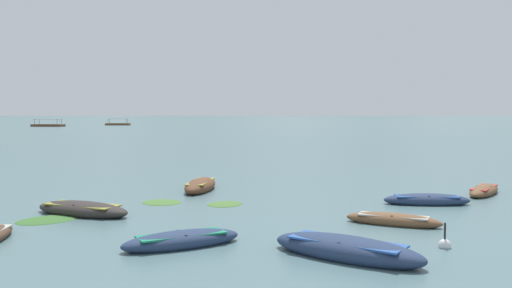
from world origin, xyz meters
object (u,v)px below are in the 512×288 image
at_px(rowboat_3, 346,249).
at_px(rowboat_7, 427,200).
at_px(ferry_1, 118,124).
at_px(rowboat_0, 484,191).
at_px(ferry_0, 48,125).
at_px(rowboat_2, 200,186).
at_px(rowboat_1, 82,209).
at_px(mooring_buoy, 445,245).
at_px(rowboat_5, 393,220).
at_px(rowboat_4, 182,240).

distance_m(rowboat_3, rowboat_7, 10.06).
bearing_deg(rowboat_7, ferry_1, 111.84).
relative_size(rowboat_3, ferry_1, 0.52).
xyz_separation_m(rowboat_0, ferry_0, (-84.26, 137.48, 0.26)).
distance_m(rowboat_2, rowboat_3, 14.06).
bearing_deg(rowboat_1, ferry_1, 107.00).
bearing_deg(rowboat_1, rowboat_0, 18.90).
height_order(rowboat_3, mooring_buoy, mooring_buoy).
bearing_deg(rowboat_2, rowboat_5, -44.63).
distance_m(rowboat_2, ferry_0, 153.62).
relative_size(rowboat_2, rowboat_7, 1.14).
xyz_separation_m(ferry_1, mooring_buoy, (62.84, -168.32, -0.36)).
bearing_deg(rowboat_3, rowboat_0, 55.39).
xyz_separation_m(rowboat_5, rowboat_7, (2.39, 4.41, 0.02)).
bearing_deg(rowboat_0, rowboat_7, -139.93).
relative_size(rowboat_2, ferry_1, 0.49).
relative_size(rowboat_5, ferry_0, 0.35).
distance_m(rowboat_0, rowboat_5, 9.61).
bearing_deg(rowboat_7, mooring_buoy, -101.46).
relative_size(rowboat_1, ferry_1, 0.52).
relative_size(rowboat_0, rowboat_3, 0.83).
bearing_deg(ferry_0, rowboat_5, -61.65).
distance_m(rowboat_5, mooring_buoy, 3.37).
height_order(rowboat_3, ferry_1, ferry_1).
distance_m(rowboat_2, rowboat_7, 11.32).
bearing_deg(rowboat_2, ferry_0, 117.08).
bearing_deg(ferry_1, rowboat_7, -68.16).
xyz_separation_m(rowboat_1, rowboat_4, (4.90, -4.80, -0.02)).
height_order(rowboat_0, rowboat_4, rowboat_4).
xyz_separation_m(rowboat_0, rowboat_3, (-8.28, -12.00, 0.05)).
bearing_deg(rowboat_7, rowboat_0, 40.07).
height_order(rowboat_4, rowboat_7, rowboat_7).
distance_m(rowboat_4, rowboat_7, 12.31).
distance_m(rowboat_2, ferry_1, 165.81).
bearing_deg(ferry_0, rowboat_2, -62.92).
bearing_deg(rowboat_2, rowboat_1, -118.14).
xyz_separation_m(rowboat_0, rowboat_4, (-13.09, -10.96, 0.00)).
bearing_deg(rowboat_4, rowboat_5, 26.29).
bearing_deg(ferry_1, rowboat_0, -66.65).
xyz_separation_m(rowboat_3, rowboat_7, (4.63, 8.93, -0.05)).
bearing_deg(rowboat_3, rowboat_1, 149.02).
bearing_deg(rowboat_0, rowboat_1, -161.10).
bearing_deg(ferry_1, rowboat_1, -73.00).
xyz_separation_m(rowboat_0, rowboat_2, (-14.32, 0.70, 0.06)).
height_order(rowboat_1, ferry_1, ferry_1).
relative_size(ferry_0, ferry_1, 1.16).
bearing_deg(rowboat_4, rowboat_7, 39.89).
bearing_deg(rowboat_5, mooring_buoy, -75.62).
distance_m(rowboat_1, rowboat_4, 6.86).
relative_size(rowboat_0, ferry_1, 0.43).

